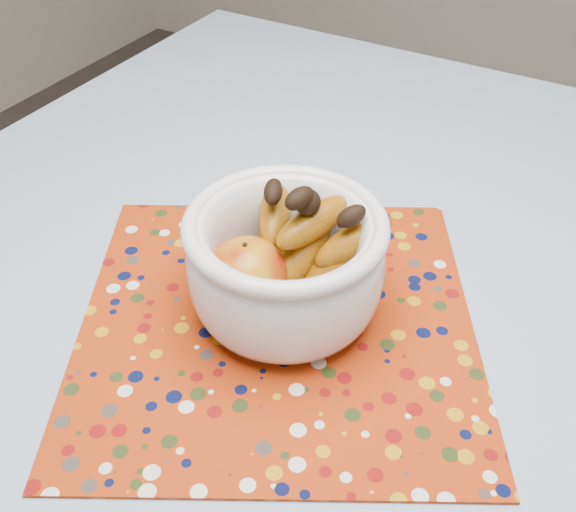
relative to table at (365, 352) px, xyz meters
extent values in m
cube|color=brown|center=(0.00, 0.00, 0.06)|extent=(1.20, 1.20, 0.04)
cylinder|color=brown|center=(-0.53, 0.53, -0.32)|extent=(0.06, 0.06, 0.71)
cube|color=#6689AA|center=(0.00, 0.00, 0.08)|extent=(1.32, 1.32, 0.01)
cube|color=#942808|center=(-0.07, -0.08, 0.09)|extent=(0.57, 0.57, 0.00)
cylinder|color=silver|center=(-0.07, -0.06, 0.10)|extent=(0.10, 0.10, 0.01)
cylinder|color=silver|center=(-0.07, -0.06, 0.11)|extent=(0.15, 0.15, 0.01)
torus|color=silver|center=(-0.07, -0.06, 0.21)|extent=(0.21, 0.21, 0.02)
ellipsoid|color=#7C0905|center=(-0.10, -0.09, 0.15)|extent=(0.09, 0.09, 0.08)
sphere|color=black|center=(-0.07, -0.03, 0.22)|extent=(0.03, 0.03, 0.03)
camera|label=1|loc=(0.19, -0.52, 0.61)|focal=42.00mm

